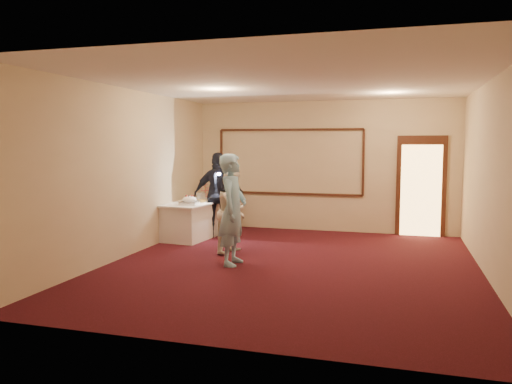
# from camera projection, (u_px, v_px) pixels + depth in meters

# --- Properties ---
(floor) EXTENTS (7.00, 7.00, 0.00)m
(floor) POSITION_uv_depth(u_px,v_px,m) (291.00, 265.00, 8.31)
(floor) COLOR black
(floor) RESTS_ON ground
(room_walls) EXTENTS (6.04, 7.04, 3.02)m
(room_walls) POSITION_uv_depth(u_px,v_px,m) (292.00, 144.00, 8.12)
(room_walls) COLOR beige
(room_walls) RESTS_ON floor
(wall_molding) EXTENTS (3.45, 0.04, 1.55)m
(wall_molding) POSITION_uv_depth(u_px,v_px,m) (290.00, 162.00, 11.70)
(wall_molding) COLOR black
(wall_molding) RESTS_ON room_walls
(doorway) EXTENTS (1.05, 0.07, 2.20)m
(doorway) POSITION_uv_depth(u_px,v_px,m) (421.00, 187.00, 10.92)
(doorway) COLOR black
(doorway) RESTS_ON floor
(buffet_table) EXTENTS (1.18, 2.49, 0.77)m
(buffet_table) POSITION_uv_depth(u_px,v_px,m) (201.00, 218.00, 11.08)
(buffet_table) COLOR white
(buffet_table) RESTS_ON floor
(pavlova_tray) EXTENTS (0.40, 0.51, 0.18)m
(pavlova_tray) POSITION_uv_depth(u_px,v_px,m) (190.00, 201.00, 10.31)
(pavlova_tray) COLOR silver
(pavlova_tray) RESTS_ON buffet_table
(cupcake_stand) EXTENTS (0.27, 0.27, 0.40)m
(cupcake_stand) POSITION_uv_depth(u_px,v_px,m) (205.00, 191.00, 11.85)
(cupcake_stand) COLOR #CD4B5C
(cupcake_stand) RESTS_ON buffet_table
(plate_stack_a) EXTENTS (0.21, 0.21, 0.17)m
(plate_stack_a) POSITION_uv_depth(u_px,v_px,m) (201.00, 197.00, 11.03)
(plate_stack_a) COLOR white
(plate_stack_a) RESTS_ON buffet_table
(plate_stack_b) EXTENTS (0.17, 0.17, 0.14)m
(plate_stack_b) POSITION_uv_depth(u_px,v_px,m) (214.00, 195.00, 11.42)
(plate_stack_b) COLOR white
(plate_stack_b) RESTS_ON buffet_table
(tart) EXTENTS (0.29, 0.29, 0.06)m
(tart) POSITION_uv_depth(u_px,v_px,m) (200.00, 201.00, 10.65)
(tart) COLOR white
(tart) RESTS_ON buffet_table
(man) EXTENTS (0.46, 0.69, 1.86)m
(man) POSITION_uv_depth(u_px,v_px,m) (233.00, 210.00, 8.30)
(man) COLOR #90CEEF
(man) RESTS_ON floor
(woman) EXTENTS (0.69, 0.83, 1.54)m
(woman) POSITION_uv_depth(u_px,v_px,m) (233.00, 212.00, 9.22)
(woman) COLOR beige
(woman) RESTS_ON floor
(guest) EXTENTS (1.16, 0.73, 1.84)m
(guest) POSITION_uv_depth(u_px,v_px,m) (219.00, 195.00, 10.76)
(guest) COLOR black
(guest) RESTS_ON floor
(camera_flash) EXTENTS (0.08, 0.05, 0.05)m
(camera_flash) POSITION_uv_depth(u_px,v_px,m) (219.00, 174.00, 10.56)
(camera_flash) COLOR white
(camera_flash) RESTS_ON guest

